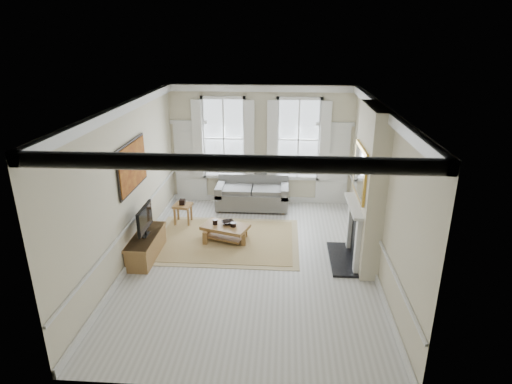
# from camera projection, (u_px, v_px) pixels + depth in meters

# --- Properties ---
(floor) EXTENTS (7.20, 7.20, 0.00)m
(floor) POSITION_uv_depth(u_px,v_px,m) (251.00, 261.00, 9.38)
(floor) COLOR #B7B5AD
(floor) RESTS_ON ground
(ceiling) EXTENTS (7.20, 7.20, 0.00)m
(ceiling) POSITION_uv_depth(u_px,v_px,m) (251.00, 105.00, 8.19)
(ceiling) COLOR white
(ceiling) RESTS_ON back_wall
(back_wall) EXTENTS (5.20, 0.00, 5.20)m
(back_wall) POSITION_uv_depth(u_px,v_px,m) (261.00, 145.00, 12.15)
(back_wall) COLOR beige
(back_wall) RESTS_ON floor
(left_wall) EXTENTS (0.00, 7.20, 7.20)m
(left_wall) POSITION_uv_depth(u_px,v_px,m) (127.00, 186.00, 8.95)
(left_wall) COLOR beige
(left_wall) RESTS_ON floor
(right_wall) EXTENTS (0.00, 7.20, 7.20)m
(right_wall) POSITION_uv_depth(u_px,v_px,m) (379.00, 192.00, 8.62)
(right_wall) COLOR beige
(right_wall) RESTS_ON floor
(window_left) EXTENTS (1.26, 0.20, 2.20)m
(window_left) POSITION_uv_depth(u_px,v_px,m) (224.00, 138.00, 12.10)
(window_left) COLOR #B2BCC6
(window_left) RESTS_ON back_wall
(window_right) EXTENTS (1.26, 0.20, 2.20)m
(window_right) POSITION_uv_depth(u_px,v_px,m) (298.00, 140.00, 11.97)
(window_right) COLOR #B2BCC6
(window_right) RESTS_ON back_wall
(door_left) EXTENTS (0.90, 0.08, 2.30)m
(door_left) POSITION_uv_depth(u_px,v_px,m) (191.00, 163.00, 12.44)
(door_left) COLOR silver
(door_left) RESTS_ON floor
(door_right) EXTENTS (0.90, 0.08, 2.30)m
(door_right) POSITION_uv_depth(u_px,v_px,m) (333.00, 166.00, 12.18)
(door_right) COLOR silver
(door_right) RESTS_ON floor
(painting) EXTENTS (0.05, 1.66, 1.06)m
(painting) POSITION_uv_depth(u_px,v_px,m) (132.00, 166.00, 9.11)
(painting) COLOR #B8721F
(painting) RESTS_ON left_wall
(chimney_breast) EXTENTS (0.35, 1.70, 3.38)m
(chimney_breast) POSITION_uv_depth(u_px,v_px,m) (369.00, 188.00, 8.82)
(chimney_breast) COLOR beige
(chimney_breast) RESTS_ON floor
(hearth) EXTENTS (0.55, 1.50, 0.05)m
(hearth) POSITION_uv_depth(u_px,v_px,m) (342.00, 259.00, 9.43)
(hearth) COLOR black
(hearth) RESTS_ON floor
(fireplace) EXTENTS (0.21, 1.45, 1.33)m
(fireplace) POSITION_uv_depth(u_px,v_px,m) (354.00, 230.00, 9.17)
(fireplace) COLOR silver
(fireplace) RESTS_ON floor
(mirror) EXTENTS (0.06, 1.26, 1.06)m
(mirror) POSITION_uv_depth(u_px,v_px,m) (360.00, 172.00, 8.71)
(mirror) COLOR gold
(mirror) RESTS_ON chimney_breast
(sofa) EXTENTS (2.02, 0.98, 0.90)m
(sofa) POSITION_uv_depth(u_px,v_px,m) (253.00, 195.00, 12.17)
(sofa) COLOR #565654
(sofa) RESTS_ON floor
(side_table) EXTENTS (0.50, 0.50, 0.53)m
(side_table) POSITION_uv_depth(u_px,v_px,m) (183.00, 208.00, 11.12)
(side_table) COLOR brown
(side_table) RESTS_ON floor
(rug) EXTENTS (3.50, 2.60, 0.02)m
(rug) POSITION_uv_depth(u_px,v_px,m) (226.00, 240.00, 10.31)
(rug) COLOR #A28953
(rug) RESTS_ON floor
(coffee_table) EXTENTS (1.22, 0.94, 0.40)m
(coffee_table) POSITION_uv_depth(u_px,v_px,m) (225.00, 228.00, 10.20)
(coffee_table) COLOR brown
(coffee_table) RESTS_ON rug
(ceramic_pot_a) EXTENTS (0.12, 0.12, 0.12)m
(ceramic_pot_a) POSITION_uv_depth(u_px,v_px,m) (215.00, 222.00, 10.22)
(ceramic_pot_a) COLOR black
(ceramic_pot_a) RESTS_ON coffee_table
(ceramic_pot_b) EXTENTS (0.14, 0.14, 0.10)m
(ceramic_pot_b) POSITION_uv_depth(u_px,v_px,m) (233.00, 225.00, 10.10)
(ceramic_pot_b) COLOR black
(ceramic_pot_b) RESTS_ON coffee_table
(bowl) EXTENTS (0.38, 0.38, 0.07)m
(bowl) POSITION_uv_depth(u_px,v_px,m) (228.00, 222.00, 10.25)
(bowl) COLOR black
(bowl) RESTS_ON coffee_table
(tv_stand) EXTENTS (0.48, 1.49, 0.53)m
(tv_stand) POSITION_uv_depth(u_px,v_px,m) (146.00, 246.00, 9.49)
(tv_stand) COLOR brown
(tv_stand) RESTS_ON floor
(tv) EXTENTS (0.08, 0.90, 0.68)m
(tv) POSITION_uv_depth(u_px,v_px,m) (145.00, 219.00, 9.25)
(tv) COLOR black
(tv) RESTS_ON tv_stand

